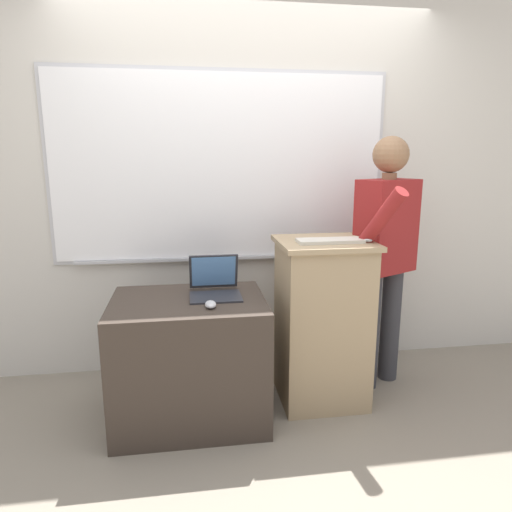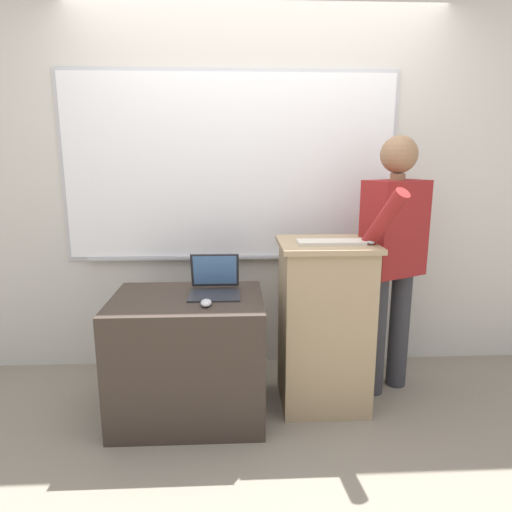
{
  "view_description": "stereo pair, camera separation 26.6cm",
  "coord_description": "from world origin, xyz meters",
  "px_view_note": "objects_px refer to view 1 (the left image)",
  "views": [
    {
      "loc": [
        -0.43,
        -2.12,
        1.53
      ],
      "look_at": [
        -0.04,
        0.45,
        0.95
      ],
      "focal_mm": 32.0,
      "sensor_mm": 36.0,
      "label": 1
    },
    {
      "loc": [
        -0.17,
        -2.14,
        1.53
      ],
      "look_at": [
        -0.04,
        0.45,
        0.95
      ],
      "focal_mm": 32.0,
      "sensor_mm": 36.0,
      "label": 2
    }
  ],
  "objects_px": {
    "lectern_podium": "(322,321)",
    "wireless_keyboard": "(330,241)",
    "person_presenter": "(385,247)",
    "side_desk": "(190,359)",
    "computer_mouse_by_laptop": "(211,304)",
    "computer_mouse_by_keyboard": "(367,239)",
    "laptop": "(214,282)"
  },
  "relations": [
    {
      "from": "side_desk",
      "to": "computer_mouse_by_keyboard",
      "type": "height_order",
      "value": "computer_mouse_by_keyboard"
    },
    {
      "from": "lectern_podium",
      "to": "side_desk",
      "type": "relative_size",
      "value": 1.18
    },
    {
      "from": "wireless_keyboard",
      "to": "lectern_podium",
      "type": "bearing_deg",
      "value": 99.7
    },
    {
      "from": "wireless_keyboard",
      "to": "computer_mouse_by_laptop",
      "type": "height_order",
      "value": "wireless_keyboard"
    },
    {
      "from": "wireless_keyboard",
      "to": "side_desk",
      "type": "bearing_deg",
      "value": -178.25
    },
    {
      "from": "lectern_podium",
      "to": "side_desk",
      "type": "height_order",
      "value": "lectern_podium"
    },
    {
      "from": "side_desk",
      "to": "computer_mouse_by_laptop",
      "type": "height_order",
      "value": "computer_mouse_by_laptop"
    },
    {
      "from": "lectern_podium",
      "to": "person_presenter",
      "type": "relative_size",
      "value": 0.63
    },
    {
      "from": "wireless_keyboard",
      "to": "person_presenter",
      "type": "bearing_deg",
      "value": 24.76
    },
    {
      "from": "person_presenter",
      "to": "wireless_keyboard",
      "type": "height_order",
      "value": "person_presenter"
    },
    {
      "from": "side_desk",
      "to": "computer_mouse_by_keyboard",
      "type": "xyz_separation_m",
      "value": [
        1.05,
        0.01,
        0.68
      ]
    },
    {
      "from": "side_desk",
      "to": "lectern_podium",
      "type": "bearing_deg",
      "value": 6.25
    },
    {
      "from": "side_desk",
      "to": "laptop",
      "type": "xyz_separation_m",
      "value": [
        0.16,
        0.1,
        0.43
      ]
    },
    {
      "from": "lectern_podium",
      "to": "person_presenter",
      "type": "height_order",
      "value": "person_presenter"
    },
    {
      "from": "person_presenter",
      "to": "computer_mouse_by_keyboard",
      "type": "height_order",
      "value": "person_presenter"
    },
    {
      "from": "side_desk",
      "to": "wireless_keyboard",
      "type": "xyz_separation_m",
      "value": [
        0.83,
        0.03,
        0.67
      ]
    },
    {
      "from": "lectern_podium",
      "to": "computer_mouse_by_laptop",
      "type": "bearing_deg",
      "value": -160.59
    },
    {
      "from": "person_presenter",
      "to": "computer_mouse_by_laptop",
      "type": "distance_m",
      "value": 1.23
    },
    {
      "from": "person_presenter",
      "to": "wireless_keyboard",
      "type": "bearing_deg",
      "value": 178.51
    },
    {
      "from": "laptop",
      "to": "side_desk",
      "type": "bearing_deg",
      "value": -148.29
    },
    {
      "from": "person_presenter",
      "to": "wireless_keyboard",
      "type": "distance_m",
      "value": 0.49
    },
    {
      "from": "wireless_keyboard",
      "to": "computer_mouse_by_keyboard",
      "type": "height_order",
      "value": "computer_mouse_by_keyboard"
    },
    {
      "from": "side_desk",
      "to": "wireless_keyboard",
      "type": "distance_m",
      "value": 1.07
    },
    {
      "from": "computer_mouse_by_laptop",
      "to": "laptop",
      "type": "bearing_deg",
      "value": 81.68
    },
    {
      "from": "computer_mouse_by_laptop",
      "to": "computer_mouse_by_keyboard",
      "type": "relative_size",
      "value": 1.0
    },
    {
      "from": "lectern_podium",
      "to": "computer_mouse_by_keyboard",
      "type": "bearing_deg",
      "value": -19.72
    },
    {
      "from": "person_presenter",
      "to": "computer_mouse_by_keyboard",
      "type": "bearing_deg",
      "value": -161.24
    },
    {
      "from": "person_presenter",
      "to": "computer_mouse_by_keyboard",
      "type": "distance_m",
      "value": 0.33
    },
    {
      "from": "lectern_podium",
      "to": "wireless_keyboard",
      "type": "relative_size",
      "value": 2.67
    },
    {
      "from": "lectern_podium",
      "to": "laptop",
      "type": "relative_size",
      "value": 3.36
    },
    {
      "from": "lectern_podium",
      "to": "side_desk",
      "type": "xyz_separation_m",
      "value": [
        -0.82,
        -0.09,
        -0.15
      ]
    },
    {
      "from": "person_presenter",
      "to": "side_desk",
      "type": "bearing_deg",
      "value": 163.95
    }
  ]
}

